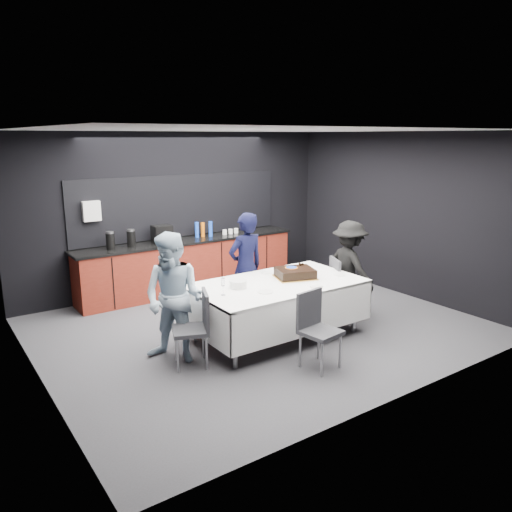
# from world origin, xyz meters

# --- Properties ---
(ground) EXTENTS (6.00, 6.00, 0.00)m
(ground) POSITION_xyz_m (0.00, 0.00, 0.00)
(ground) COLOR #3D3D42
(ground) RESTS_ON ground
(room_shell) EXTENTS (6.04, 5.04, 2.82)m
(room_shell) POSITION_xyz_m (0.00, 0.00, 1.86)
(room_shell) COLOR white
(room_shell) RESTS_ON ground
(kitchenette) EXTENTS (4.10, 0.64, 2.05)m
(kitchenette) POSITION_xyz_m (-0.02, 2.22, 0.54)
(kitchenette) COLOR maroon
(kitchenette) RESTS_ON ground
(party_table) EXTENTS (2.32, 1.32, 0.78)m
(party_table) POSITION_xyz_m (0.00, -0.40, 0.64)
(party_table) COLOR #99999E
(party_table) RESTS_ON ground
(cake_assembly) EXTENTS (0.65, 0.59, 0.17)m
(cake_assembly) POSITION_xyz_m (0.35, -0.36, 0.85)
(cake_assembly) COLOR gold
(cake_assembly) RESTS_ON party_table
(plate_stack) EXTENTS (0.23, 0.23, 0.10)m
(plate_stack) POSITION_xyz_m (-0.57, -0.31, 0.83)
(plate_stack) COLOR white
(plate_stack) RESTS_ON party_table
(loose_plate_near) EXTENTS (0.21, 0.21, 0.01)m
(loose_plate_near) POSITION_xyz_m (-0.38, -0.66, 0.78)
(loose_plate_near) COLOR white
(loose_plate_near) RESTS_ON party_table
(loose_plate_right_a) EXTENTS (0.20, 0.20, 0.01)m
(loose_plate_right_a) POSITION_xyz_m (0.73, -0.22, 0.78)
(loose_plate_right_a) COLOR white
(loose_plate_right_a) RESTS_ON party_table
(loose_plate_right_b) EXTENTS (0.19, 0.19, 0.01)m
(loose_plate_right_b) POSITION_xyz_m (0.96, -0.62, 0.78)
(loose_plate_right_b) COLOR white
(loose_plate_right_b) RESTS_ON party_table
(loose_plate_far) EXTENTS (0.18, 0.18, 0.01)m
(loose_plate_far) POSITION_xyz_m (0.17, 0.07, 0.78)
(loose_plate_far) COLOR white
(loose_plate_far) RESTS_ON party_table
(fork_pile) EXTENTS (0.15, 0.10, 0.02)m
(fork_pile) POSITION_xyz_m (0.28, -0.89, 0.79)
(fork_pile) COLOR white
(fork_pile) RESTS_ON party_table
(champagne_flute) EXTENTS (0.06, 0.06, 0.22)m
(champagne_flute) POSITION_xyz_m (-0.89, -0.47, 0.94)
(champagne_flute) COLOR white
(champagne_flute) RESTS_ON party_table
(chair_left) EXTENTS (0.55, 0.55, 0.92)m
(chair_left) POSITION_xyz_m (-1.33, -0.57, 0.53)
(chair_left) COLOR #323238
(chair_left) RESTS_ON ground
(chair_right) EXTENTS (0.56, 0.56, 0.92)m
(chair_right) POSITION_xyz_m (1.28, -0.35, 0.53)
(chair_right) COLOR #323238
(chair_right) RESTS_ON ground
(chair_near) EXTENTS (0.47, 0.47, 0.92)m
(chair_near) POSITION_xyz_m (-0.17, -1.40, 0.53)
(chair_near) COLOR #323238
(chair_near) RESTS_ON ground
(person_center) EXTENTS (0.62, 0.42, 1.64)m
(person_center) POSITION_xyz_m (0.01, 0.39, 0.82)
(person_center) COLOR black
(person_center) RESTS_ON ground
(person_left) EXTENTS (0.95, 0.99, 1.61)m
(person_left) POSITION_xyz_m (-1.49, -0.30, 0.81)
(person_left) COLOR #A6BED1
(person_left) RESTS_ON ground
(person_right) EXTENTS (0.56, 0.95, 1.46)m
(person_right) POSITION_xyz_m (1.51, -0.27, 0.73)
(person_right) COLOR black
(person_right) RESTS_ON ground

